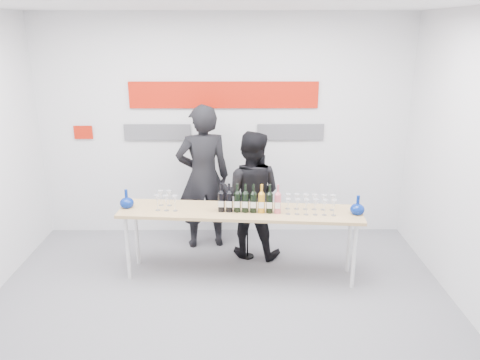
% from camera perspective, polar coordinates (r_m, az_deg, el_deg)
% --- Properties ---
extents(ground, '(5.00, 5.00, 0.00)m').
position_cam_1_polar(ground, '(5.07, -2.39, -15.35)').
color(ground, slate).
rests_on(ground, ground).
extents(back_wall, '(5.00, 0.04, 3.00)m').
position_cam_1_polar(back_wall, '(6.37, -1.96, 6.34)').
color(back_wall, silver).
rests_on(back_wall, ground).
extents(signage, '(3.38, 0.02, 0.79)m').
position_cam_1_polar(signage, '(6.28, -2.51, 9.02)').
color(signage, '#BA1807').
rests_on(signage, back_wall).
extents(tasting_table, '(2.78, 0.77, 0.82)m').
position_cam_1_polar(tasting_table, '(5.33, 0.01, -4.31)').
color(tasting_table, tan).
rests_on(tasting_table, ground).
extents(wine_bottles, '(0.71, 0.13, 0.33)m').
position_cam_1_polar(wine_bottles, '(5.20, 1.15, -2.24)').
color(wine_bottles, black).
rests_on(wine_bottles, tasting_table).
extents(decanter_left, '(0.16, 0.16, 0.21)m').
position_cam_1_polar(decanter_left, '(5.51, -13.67, -2.20)').
color(decanter_left, navy).
rests_on(decanter_left, tasting_table).
extents(decanter_right, '(0.16, 0.16, 0.21)m').
position_cam_1_polar(decanter_right, '(5.33, 14.15, -2.94)').
color(decanter_right, navy).
rests_on(decanter_right, tasting_table).
extents(glasses_left, '(0.26, 0.24, 0.18)m').
position_cam_1_polar(glasses_left, '(5.39, -9.05, -2.54)').
color(glasses_left, silver).
rests_on(glasses_left, tasting_table).
extents(glasses_right, '(0.58, 0.26, 0.18)m').
position_cam_1_polar(glasses_right, '(5.28, 8.59, -2.96)').
color(glasses_right, silver).
rests_on(glasses_right, tasting_table).
extents(presenter_left, '(0.77, 0.58, 1.90)m').
position_cam_1_polar(presenter_left, '(6.06, -4.50, 0.31)').
color(presenter_left, black).
rests_on(presenter_left, ground).
extents(presenter_right, '(0.91, 0.79, 1.62)m').
position_cam_1_polar(presenter_right, '(5.83, 1.31, -1.81)').
color(presenter_right, black).
rests_on(presenter_right, ground).
extents(mic_stand, '(0.16, 0.16, 1.40)m').
position_cam_1_polar(mic_stand, '(5.88, 0.93, -5.67)').
color(mic_stand, black).
rests_on(mic_stand, ground).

